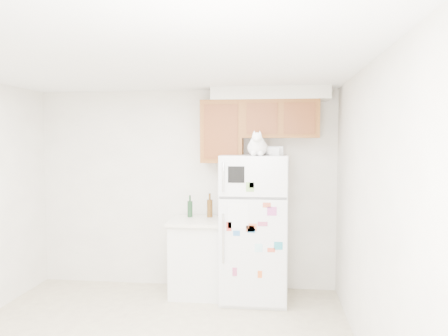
% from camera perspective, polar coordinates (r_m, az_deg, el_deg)
% --- Properties ---
extents(room_shell, '(3.84, 4.04, 2.52)m').
position_cam_1_polar(room_shell, '(3.85, -8.61, 0.66)').
color(room_shell, white).
rests_on(room_shell, ground_plane).
extents(refrigerator, '(0.76, 0.78, 1.70)m').
position_cam_1_polar(refrigerator, '(5.17, 3.96, -7.74)').
color(refrigerator, silver).
rests_on(refrigerator, ground_plane).
extents(base_counter, '(0.64, 0.64, 0.92)m').
position_cam_1_polar(base_counter, '(5.41, -3.49, -11.46)').
color(base_counter, white).
rests_on(base_counter, ground_plane).
extents(cat, '(0.27, 0.40, 0.28)m').
position_cam_1_polar(cat, '(4.82, 4.40, 2.85)').
color(cat, white).
rests_on(cat, refrigerator).
extents(storage_box_back, '(0.20, 0.16, 0.10)m').
position_cam_1_polar(storage_box_back, '(5.16, 6.60, 2.27)').
color(storage_box_back, white).
rests_on(storage_box_back, refrigerator).
extents(storage_box_front, '(0.16, 0.12, 0.09)m').
position_cam_1_polar(storage_box_front, '(5.03, 6.33, 2.18)').
color(storage_box_front, white).
rests_on(storage_box_front, refrigerator).
extents(bottle_green, '(0.06, 0.06, 0.27)m').
position_cam_1_polar(bottle_green, '(5.44, -4.47, -4.99)').
color(bottle_green, '#19381E').
rests_on(bottle_green, base_counter).
extents(bottle_amber, '(0.07, 0.07, 0.30)m').
position_cam_1_polar(bottle_amber, '(5.41, -1.87, -4.89)').
color(bottle_amber, '#593814').
rests_on(bottle_amber, base_counter).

